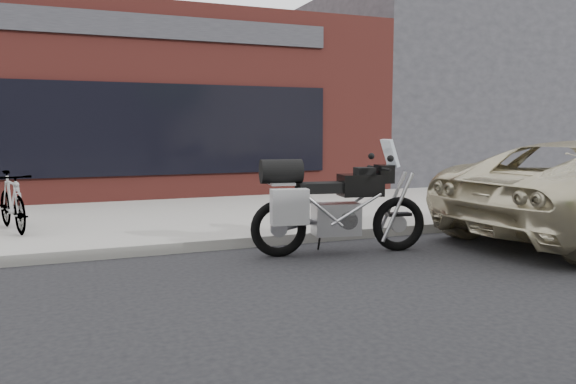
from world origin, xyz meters
The scene contains 6 objects.
ground centered at (0.00, 0.00, 0.00)m, with size 120.00×120.00×0.00m, color black.
near_sidewalk centered at (0.00, 7.00, 0.07)m, with size 44.00×6.00×0.15m, color gray.
storefront centered at (-2.00, 13.98, 2.25)m, with size 14.00×10.07×4.50m.
neighbour_building centered at (10.00, 14.00, 3.00)m, with size 10.00×10.00×6.00m, color #26262B.
motorcycle centered at (0.42, 3.21, 0.68)m, with size 2.47×0.84×1.57m.
bicycle_rear centered at (-3.66, 5.85, 0.61)m, with size 0.43×1.53×0.92m, color gray.
Camera 1 is at (-2.86, -3.58, 1.69)m, focal length 35.00 mm.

